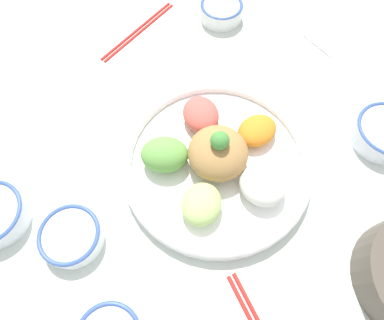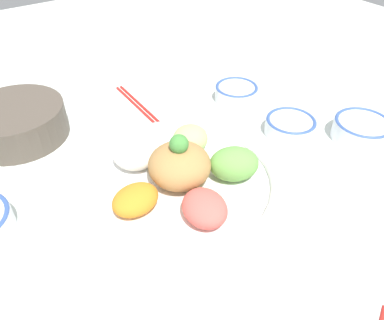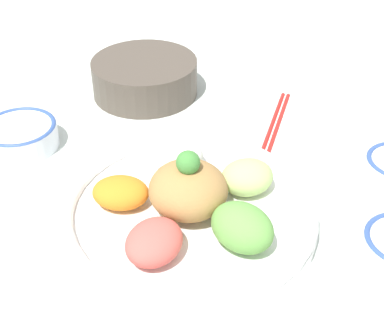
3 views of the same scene
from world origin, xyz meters
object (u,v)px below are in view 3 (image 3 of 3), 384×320
side_serving_bowl (145,75)px  chopsticks_pair_near (276,121)px  salad_platter (189,206)px  sauce_bowl_dark (20,135)px

side_serving_bowl → chopsticks_pair_near: 0.26m
salad_platter → chopsticks_pair_near: (-0.29, 0.07, -0.02)m
sauce_bowl_dark → side_serving_bowl: 0.26m
sauce_bowl_dark → chopsticks_pair_near: (-0.19, 0.39, -0.02)m
salad_platter → sauce_bowl_dark: bearing=-106.5°
side_serving_bowl → salad_platter: bearing=29.9°
sauce_bowl_dark → side_serving_bowl: side_serving_bowl is taller
salad_platter → chopsticks_pair_near: salad_platter is taller
salad_platter → chopsticks_pair_near: size_ratio=1.65×
side_serving_bowl → chopsticks_pair_near: (0.04, 0.26, -0.03)m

